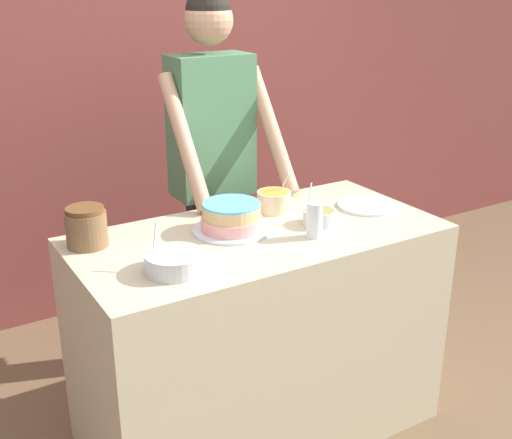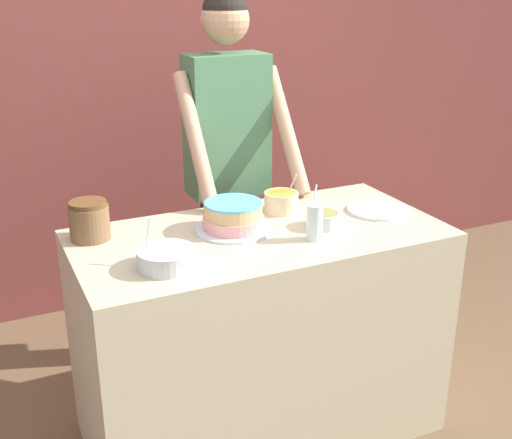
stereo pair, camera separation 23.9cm
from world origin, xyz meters
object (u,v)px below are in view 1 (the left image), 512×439
Objects in this scene: person_baker at (213,144)px; drinking_glass at (314,220)px; stoneware_jar at (86,227)px; frosting_bowl_olive at (320,216)px; frosting_bowl_orange at (274,200)px; cake at (232,218)px; frosting_bowl_white at (175,261)px; ceramic_plate at (368,205)px.

person_baker reaches higher than drinking_glass.
person_baker is 12.04× the size of stoneware_jar.
frosting_bowl_olive is 0.14m from drinking_glass.
drinking_glass is at bearing -94.93° from frosting_bowl_orange.
person_baker is 0.70m from frosting_bowl_olive.
cake is at bearing 137.41° from drinking_glass.
frosting_bowl_white is 0.41m from stoneware_jar.
person_baker is at bearing 54.61° from frosting_bowl_white.
frosting_bowl_olive is 0.23m from frosting_bowl_orange.
frosting_bowl_orange is at bearing 85.07° from drinking_glass.
ceramic_plate is at bearing -10.01° from stoneware_jar.
drinking_glass is (0.57, 0.00, 0.03)m from frosting_bowl_white.
person_baker reaches higher than frosting_bowl_olive.
frosting_bowl_white is at bearing -151.51° from frosting_bowl_orange.
frosting_bowl_orange is at bearing -83.66° from person_baker.
cake is 0.63m from ceramic_plate.
person_baker reaches higher than stoneware_jar.
frosting_bowl_olive is at bearing 8.72° from frosting_bowl_white.
person_baker reaches higher than frosting_bowl_white.
frosting_bowl_olive is at bearing -17.00° from stoneware_jar.
frosting_bowl_white is 0.98m from ceramic_plate.
person_baker is 0.77m from ceramic_plate.
frosting_bowl_olive is 0.30m from ceramic_plate.
ceramic_plate is at bearing -5.28° from cake.
drinking_glass is at bearing -135.19° from frosting_bowl_olive.
frosting_bowl_olive is 1.15× the size of drinking_glass.
frosting_bowl_orange is at bearing 107.94° from frosting_bowl_olive.
frosting_bowl_olive is at bearing 44.81° from drinking_glass.
frosting_bowl_white is at bearing -147.09° from cake.
frosting_bowl_orange is at bearing 22.18° from cake.
frosting_bowl_olive is 0.78× the size of frosting_bowl_white.
frosting_bowl_olive is at bearing -72.06° from frosting_bowl_orange.
person_baker is at bearing 96.34° from frosting_bowl_orange.
frosting_bowl_olive is 1.06× the size of stoneware_jar.
frosting_bowl_olive is at bearing -79.71° from person_baker.
frosting_bowl_orange is 0.41m from ceramic_plate.
person_baker is 0.48m from frosting_bowl_orange.
frosting_bowl_olive reaches higher than cake.
frosting_bowl_orange reaches higher than ceramic_plate.
frosting_bowl_orange is (0.26, 0.11, -0.01)m from cake.
drinking_glass is at bearing -42.59° from cake.
drinking_glass is at bearing -88.35° from person_baker.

